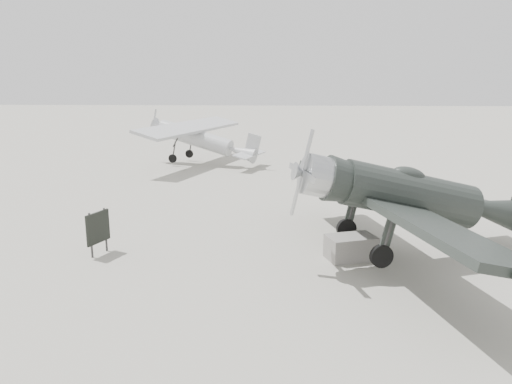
{
  "coord_description": "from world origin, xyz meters",
  "views": [
    {
      "loc": [
        0.39,
        -16.4,
        5.38
      ],
      "look_at": [
        -0.43,
        0.32,
        1.5
      ],
      "focal_mm": 35.0,
      "sensor_mm": 36.0,
      "label": 1
    }
  ],
  "objects_px": {
    "lowwing_monoplane": "(420,198)",
    "sign_board": "(98,228)",
    "equipment_block": "(351,247)",
    "highwing_monoplane": "(199,135)"
  },
  "relations": [
    {
      "from": "lowwing_monoplane",
      "to": "equipment_block",
      "type": "height_order",
      "value": "lowwing_monoplane"
    },
    {
      "from": "equipment_block",
      "to": "lowwing_monoplane",
      "type": "bearing_deg",
      "value": -1.82
    },
    {
      "from": "lowwing_monoplane",
      "to": "sign_board",
      "type": "relative_size",
      "value": 8.05
    },
    {
      "from": "lowwing_monoplane",
      "to": "highwing_monoplane",
      "type": "height_order",
      "value": "lowwing_monoplane"
    },
    {
      "from": "lowwing_monoplane",
      "to": "sign_board",
      "type": "xyz_separation_m",
      "value": [
        -9.67,
        0.06,
        -1.09
      ]
    },
    {
      "from": "lowwing_monoplane",
      "to": "equipment_block",
      "type": "bearing_deg",
      "value": 163.93
    },
    {
      "from": "lowwing_monoplane",
      "to": "sign_board",
      "type": "distance_m",
      "value": 9.73
    },
    {
      "from": "lowwing_monoplane",
      "to": "equipment_block",
      "type": "xyz_separation_m",
      "value": [
        -1.94,
        0.06,
        -1.57
      ]
    },
    {
      "from": "highwing_monoplane",
      "to": "lowwing_monoplane",
      "type": "bearing_deg",
      "value": -41.3
    },
    {
      "from": "lowwing_monoplane",
      "to": "highwing_monoplane",
      "type": "xyz_separation_m",
      "value": [
        -9.11,
        16.26,
        -0.08
      ]
    }
  ]
}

